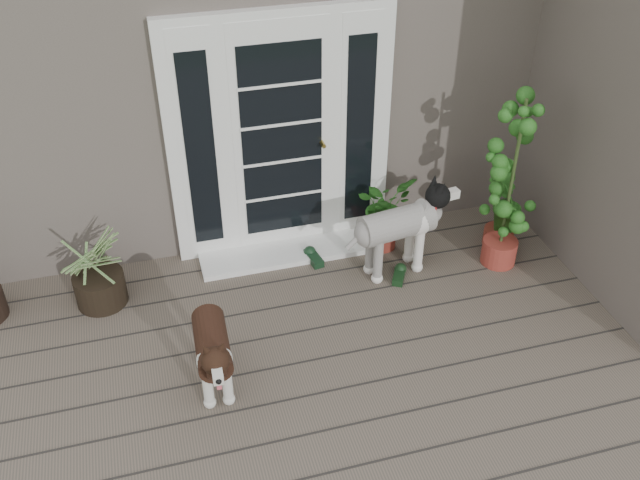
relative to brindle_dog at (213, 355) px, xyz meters
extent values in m
cube|color=#6B5B4C|center=(1.08, -0.60, -0.37)|extent=(6.20, 4.60, 0.12)
cube|color=#665E54|center=(1.08, 3.65, 1.12)|extent=(7.40, 4.00, 3.10)
cube|color=white|center=(0.88, 1.60, 0.76)|extent=(1.90, 0.14, 2.15)
cube|color=white|center=(0.88, 1.40, -0.29)|extent=(1.60, 0.40, 0.05)
imported|color=#1C5718|center=(1.72, 1.29, 0.00)|extent=(0.68, 0.68, 0.63)
imported|color=#265719|center=(2.75, 1.04, -0.05)|extent=(0.49, 0.49, 0.52)
imported|color=#1B5B1A|center=(3.38, 1.23, -0.03)|extent=(0.40, 0.40, 0.57)
camera|label=1|loc=(-0.25, -3.60, 3.51)|focal=39.85mm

